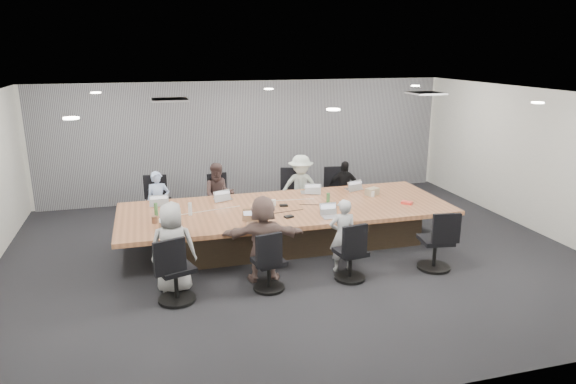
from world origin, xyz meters
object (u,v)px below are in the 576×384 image
object	(u,v)px
snack_packet	(407,203)
chair_0	(158,206)
laptop_4	(171,232)
stapler	(268,213)
chair_3	(338,195)
laptop_5	(256,224)
person_6	(343,235)
person_0	(158,202)
bottle_green_left	(156,210)
mug_brown	(155,220)
chair_5	(269,266)
person_5	(263,239)
chair_6	(350,257)
laptop_3	(354,189)
chair_2	(296,196)
bottle_clear	(190,209)
canvas_bag	(372,192)
chair_4	(176,274)
person_4	(173,248)
laptop_0	(159,204)
laptop_1	(223,199)
laptop_2	(309,192)
person_3	(344,189)
conference_table	(287,224)
person_1	(219,195)
laptop_6	(331,217)
person_2	(301,188)
bottle_green_right	(328,199)
chair_7	(435,245)

from	to	relation	value
snack_packet	chair_0	bearing A→B (deg)	154.54
laptop_4	stapler	size ratio (longest dim) A/B	2.13
chair_3	snack_packet	xyz separation A→B (m)	(0.56, -2.12, 0.39)
laptop_5	person_6	xyz separation A→B (m)	(1.32, -0.55, -0.14)
person_0	bottle_green_left	world-z (taller)	person_0
mug_brown	person_6	bearing A→B (deg)	-20.12
chair_0	chair_5	distance (m)	3.72
laptop_4	bottle_green_left	distance (m)	0.93
person_6	mug_brown	bearing A→B (deg)	-13.28
laptop_4	snack_packet	size ratio (longest dim) A/B	1.54
person_5	bottle_green_left	distance (m)	2.14
chair_6	laptop_3	distance (m)	2.75
chair_2	bottle_clear	world-z (taller)	bottle_clear
stapler	canvas_bag	distance (m)	2.35
chair_4	person_4	size ratio (longest dim) A/B	0.61
laptop_3	chair_3	bearing A→B (deg)	-104.53
chair_6	laptop_0	world-z (taller)	chair_6
person_4	laptop_0	bearing A→B (deg)	-77.60
bottle_green_left	bottle_clear	world-z (taller)	bottle_green_left
laptop_1	laptop_2	world-z (taller)	same
laptop_2	person_3	xyz separation A→B (m)	(0.97, 0.55, -0.14)
laptop_5	canvas_bag	world-z (taller)	canvas_bag
conference_table	chair_5	distance (m)	1.86
laptop_2	person_3	distance (m)	1.13
laptop_1	stapler	bearing A→B (deg)	106.16
chair_6	person_0	xyz separation A→B (m)	(-2.82, 3.05, 0.23)
chair_2	stapler	world-z (taller)	chair_2
person_1	laptop_6	bearing A→B (deg)	-49.47
laptop_1	person_3	distance (m)	2.77
chair_2	laptop_0	bearing A→B (deg)	33.85
person_2	bottle_clear	world-z (taller)	person_2
person_1	laptop_4	world-z (taller)	person_1
chair_6	laptop_3	world-z (taller)	chair_6
bottle_green_right	snack_packet	distance (m)	1.48
chair_3	mug_brown	size ratio (longest dim) A/B	6.34
laptop_0	laptop_3	bearing A→B (deg)	-179.23
laptop_1	mug_brown	bearing A→B (deg)	26.71
conference_table	laptop_3	world-z (taller)	laptop_3
laptop_2	bottle_green_right	bearing A→B (deg)	108.40
laptop_2	laptop_6	size ratio (longest dim) A/B	1.06
chair_7	person_0	xyz separation A→B (m)	(-4.32, 3.05, 0.19)
laptop_2	bottle_green_right	xyz separation A→B (m)	(0.08, -0.90, 0.11)
laptop_1	laptop_5	xyz separation A→B (m)	(0.30, -1.60, 0.00)
chair_5	person_5	bearing A→B (deg)	78.04
laptop_1	canvas_bag	size ratio (longest dim) A/B	1.25
bottle_clear	chair_4	bearing A→B (deg)	-102.75
person_0	bottle_green_right	distance (m)	3.36
chair_7	laptop_3	xyz separation A→B (m)	(-0.41, 2.50, 0.32)
bottle_green_left	mug_brown	bearing A→B (deg)	-95.70
conference_table	person_0	xyz separation A→B (m)	(-2.25, 1.35, 0.22)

